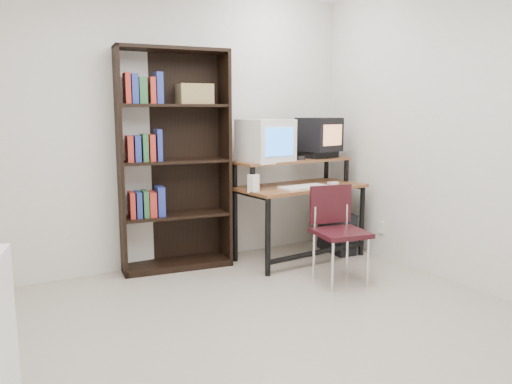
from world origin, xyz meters
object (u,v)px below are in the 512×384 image
computer_desk (299,189)px  crt_monitor (265,141)px  school_chair (337,224)px  pc_tower (337,232)px  crt_tv (319,135)px  bookshelf (173,159)px

computer_desk → crt_monitor: size_ratio=2.70×
crt_monitor → school_chair: size_ratio=0.59×
computer_desk → pc_tower: (0.47, -0.02, -0.48)m
crt_tv → pc_tower: bearing=-52.3°
school_chair → crt_tv: bearing=72.2°
crt_tv → school_chair: 1.19m
crt_monitor → bookshelf: bearing=158.4°
crt_tv → bookshelf: size_ratio=0.21×
crt_monitor → crt_tv: (0.64, 0.01, 0.05)m
computer_desk → school_chair: bearing=-103.3°
crt_monitor → crt_tv: crt_tv is taller
computer_desk → bookshelf: size_ratio=0.65×
crt_monitor → pc_tower: size_ratio=1.07×
pc_tower → computer_desk: bearing=-176.8°
school_chair → bookshelf: bookshelf is taller
computer_desk → school_chair: 0.77m
pc_tower → bookshelf: size_ratio=0.22×
crt_monitor → computer_desk: bearing=-24.3°
school_chair → computer_desk: bearing=90.4°
pc_tower → bookshelf: (-1.65, 0.35, 0.81)m
computer_desk → crt_tv: bearing=14.6°
crt_monitor → school_chair: bearing=-82.8°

